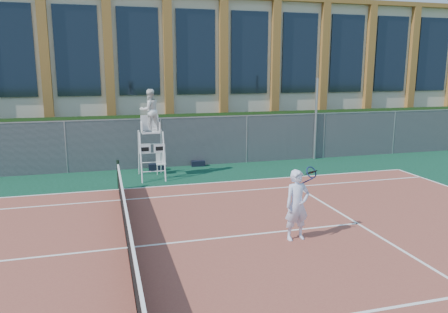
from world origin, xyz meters
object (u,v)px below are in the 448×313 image
object	(u,v)px
umpire_chair	(150,113)
tennis_player	(297,205)
plastic_chair	(161,161)
steel_pole	(316,119)

from	to	relation	value
umpire_chair	tennis_player	bearing A→B (deg)	-69.46
umpire_chair	tennis_player	size ratio (longest dim) A/B	1.97
umpire_chair	plastic_chair	world-z (taller)	umpire_chair
steel_pole	umpire_chair	distance (m)	8.30
steel_pole	plastic_chair	size ratio (longest dim) A/B	4.49
plastic_chair	tennis_player	distance (m)	8.64
umpire_chair	plastic_chair	xyz separation A→B (m)	(0.46, 0.65, -2.12)
steel_pole	umpire_chair	xyz separation A→B (m)	(-8.11, -1.65, 0.68)
plastic_chair	tennis_player	bearing A→B (deg)	-73.85
umpire_chair	tennis_player	xyz separation A→B (m)	(2.86, -7.64, -1.69)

